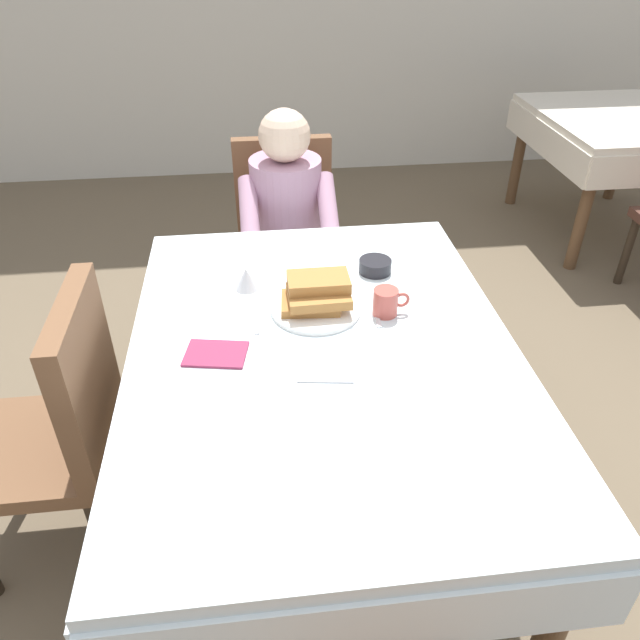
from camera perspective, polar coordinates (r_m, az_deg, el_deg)
ground_plane at (r=2.26m, az=0.24°, el=-17.51°), size 14.00×14.00×0.00m
dining_table_main at (r=1.79m, az=0.29°, el=-4.65°), size 1.12×1.52×0.74m
chair_diner at (r=2.84m, az=-3.22°, el=8.36°), size 0.44×0.45×0.93m
diner_person at (r=2.64m, az=-3.07°, el=9.57°), size 0.40×0.43×1.12m
chair_left_side at (r=1.96m, az=-22.99°, el=-8.71°), size 0.45×0.44×0.93m
plate_breakfast at (r=1.88m, az=-0.53°, el=1.14°), size 0.28×0.28×0.02m
breakfast_stack at (r=1.85m, az=-0.36°, el=2.53°), size 0.21×0.16×0.09m
cup_coffee at (r=1.86m, az=6.21°, el=1.69°), size 0.11×0.08×0.08m
bowl_butter at (r=2.08m, az=5.18°, el=5.06°), size 0.11×0.11×0.04m
syrup_pitcher at (r=1.99m, az=-6.88°, el=3.87°), size 0.08×0.08×0.07m
fork_left_of_plate at (r=1.86m, az=-6.29°, el=0.28°), size 0.03×0.18×0.00m
knife_right_of_plate at (r=1.89m, az=5.25°, el=1.04°), size 0.03×0.20×0.00m
spoon_near_edge at (r=1.61m, az=0.53°, el=-5.70°), size 0.15×0.04×0.00m
napkin_folded at (r=1.72m, az=-9.71°, el=-3.13°), size 0.19×0.15×0.01m
background_table_far at (r=4.22m, az=25.98°, el=15.32°), size 0.92×1.12×0.74m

